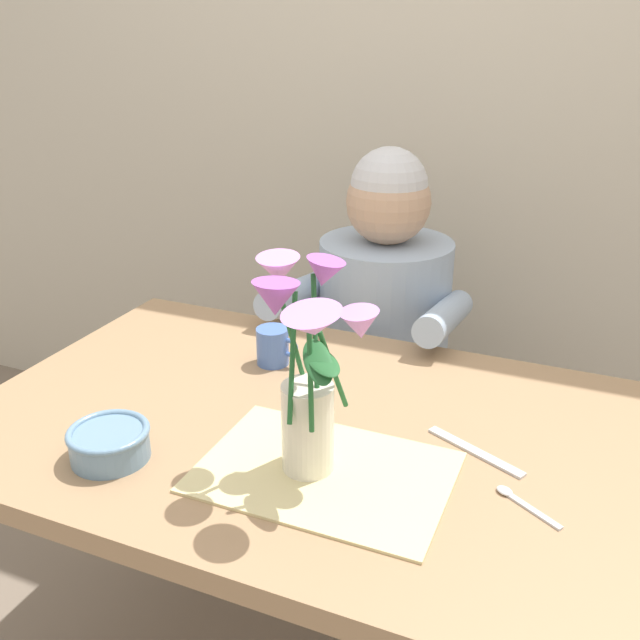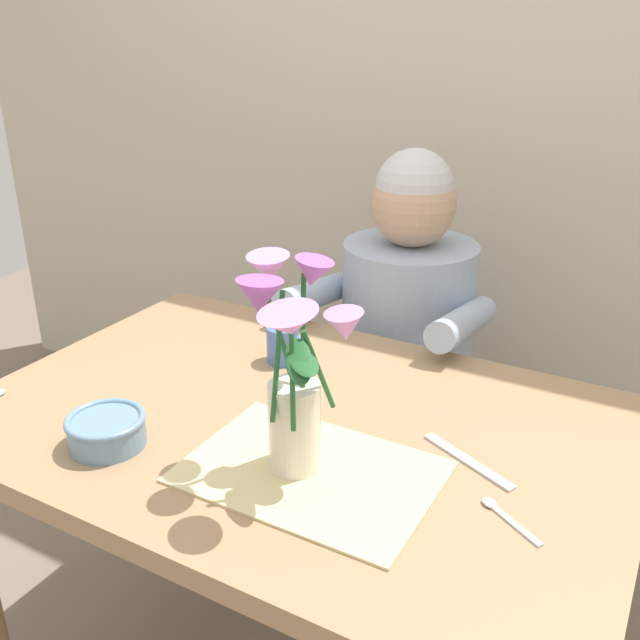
% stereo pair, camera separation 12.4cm
% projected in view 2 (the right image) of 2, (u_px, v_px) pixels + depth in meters
% --- Properties ---
extents(wood_panel_backdrop, '(4.00, 0.10, 2.50)m').
position_uv_depth(wood_panel_backdrop, '(489.00, 84.00, 1.93)').
color(wood_panel_backdrop, beige).
rests_on(wood_panel_backdrop, ground_plane).
extents(dining_table, '(1.20, 0.80, 0.74)m').
position_uv_depth(dining_table, '(296.00, 461.00, 1.32)').
color(dining_table, '#9E7A56').
rests_on(dining_table, ground_plane).
extents(seated_person, '(0.45, 0.47, 1.14)m').
position_uv_depth(seated_person, '(404.00, 366.00, 1.87)').
color(seated_person, '#4C4C56').
rests_on(seated_person, ground_plane).
extents(striped_placemat, '(0.40, 0.28, 0.00)m').
position_uv_depth(striped_placemat, '(311.00, 472.00, 1.12)').
color(striped_placemat, beige).
rests_on(striped_placemat, dining_table).
extents(flower_vase, '(0.22, 0.23, 0.35)m').
position_uv_depth(flower_vase, '(293.00, 367.00, 1.06)').
color(flower_vase, silver).
rests_on(flower_vase, dining_table).
extents(ceramic_bowl, '(0.14, 0.14, 0.06)m').
position_uv_depth(ceramic_bowl, '(107.00, 429.00, 1.19)').
color(ceramic_bowl, '#6689A8').
rests_on(ceramic_bowl, dining_table).
extents(dinner_knife, '(0.18, 0.10, 0.00)m').
position_uv_depth(dinner_knife, '(468.00, 461.00, 1.15)').
color(dinner_knife, silver).
rests_on(dinner_knife, dining_table).
extents(coffee_cup, '(0.09, 0.07, 0.08)m').
position_uv_depth(coffee_cup, '(283.00, 344.00, 1.48)').
color(coffee_cup, '#476BB7').
rests_on(coffee_cup, dining_table).
extents(spoon_0, '(0.11, 0.08, 0.01)m').
position_uv_depth(spoon_0, '(502.00, 513.00, 1.03)').
color(spoon_0, silver).
rests_on(spoon_0, dining_table).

